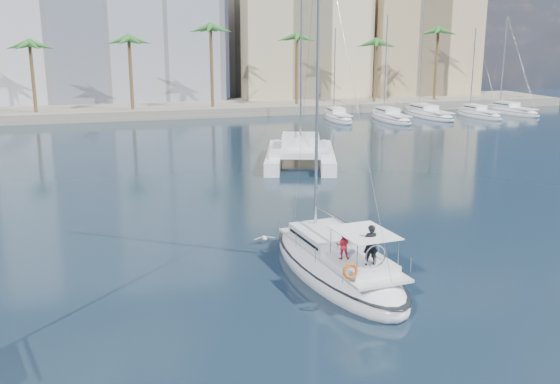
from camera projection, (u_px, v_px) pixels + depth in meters
name	position (u px, v px, depth m)	size (l,w,h in m)	color
ground	(307.00, 254.00, 31.45)	(160.00, 160.00, 0.00)	black
quay	(170.00, 109.00, 88.12)	(120.00, 14.00, 1.20)	gray
building_modern	(76.00, 13.00, 92.79)	(42.00, 16.00, 28.00)	silver
building_beige	(299.00, 40.00, 100.16)	(20.00, 14.00, 20.00)	beige
building_tan_right	(416.00, 46.00, 103.94)	(18.00, 12.00, 18.00)	tan
palm_centre	(170.00, 39.00, 82.04)	(3.60, 3.60, 12.30)	brown
palm_right	(404.00, 38.00, 91.22)	(3.60, 3.60, 12.30)	brown
main_sloop	(336.00, 265.00, 28.41)	(4.59, 11.46, 16.59)	white
catamaran	(300.00, 151.00, 53.29)	(8.90, 12.53, 16.61)	white
seagull	(264.00, 238.00, 32.90)	(1.15, 0.49, 0.21)	silver
moored_yacht_a	(338.00, 121.00, 80.63)	(2.72, 9.35, 11.90)	white
moored_yacht_b	(390.00, 121.00, 80.53)	(3.14, 10.78, 13.72)	white
moored_yacht_c	(428.00, 117.00, 84.14)	(3.55, 12.21, 15.54)	white
moored_yacht_d	(478.00, 117.00, 84.04)	(2.72, 9.35, 11.90)	white
moored_yacht_e	(510.00, 114.00, 87.66)	(3.14, 10.78, 13.72)	white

